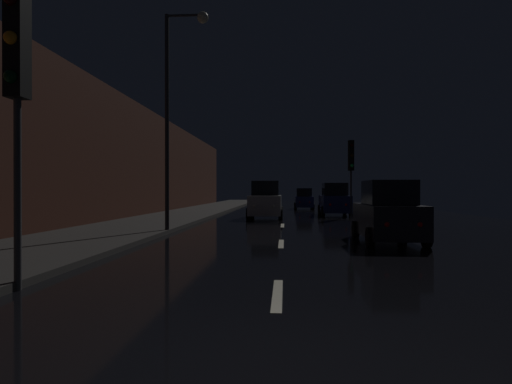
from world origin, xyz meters
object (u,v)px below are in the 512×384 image
Objects in this scene: traffic_light_near_left at (17,67)px; car_distant_taillights at (304,200)px; car_approaching_headlights at (266,201)px; car_parked_right_far at (334,201)px; traffic_light_far_right at (351,161)px; streetlamp_overhead at (177,91)px; car_parked_right_near at (388,214)px.

car_distant_taillights is (6.15, 32.64, -2.89)m from traffic_light_near_left.
car_parked_right_far is (4.49, 3.44, -0.03)m from car_approaching_headlights.
car_approaching_headlights is at bearing -85.04° from traffic_light_far_right.
traffic_light_near_left is 1.19× the size of car_parked_right_far.
traffic_light_near_left is 19.90m from car_approaching_headlights.
car_parked_right_far is (-0.80, 2.04, -2.50)m from traffic_light_far_right.
streetlamp_overhead is 24.09m from car_distant_taillights.
traffic_light_far_right reaches higher than car_parked_right_near.
car_distant_taillights is 25.26m from car_parked_right_near.
traffic_light_near_left reaches higher than car_distant_taillights.
car_parked_right_near is at bearing -176.29° from car_distant_taillights.
car_parked_right_near is at bearing -13.31° from traffic_light_far_right.
traffic_light_near_left reaches higher than traffic_light_far_right.
traffic_light_far_right is at bearing -168.33° from car_distant_taillights.
streetlamp_overhead is (-8.28, -11.10, 2.04)m from traffic_light_far_right.
car_approaching_headlights reaches higher than car_parked_right_far.
car_approaching_headlights is 1.03× the size of car_parked_right_far.
streetlamp_overhead is at bearing 178.11° from traffic_light_near_left.
streetlamp_overhead is 1.93× the size of car_approaching_headlights.
streetlamp_overhead reaches higher than car_parked_right_near.
traffic_light_far_right is 13.67m from car_parked_right_near.
traffic_light_near_left is 1.29× the size of car_parked_right_near.
car_parked_right_far is at bearing 60.37° from streetlamp_overhead.
traffic_light_near_left is at bearing 169.34° from car_distant_taillights.
car_approaching_headlights is 5.65m from car_parked_right_far.
streetlamp_overhead is at bearing -17.10° from car_approaching_headlights.
traffic_light_near_left is 0.60× the size of streetlamp_overhead.
traffic_light_near_left is 9.91m from streetlamp_overhead.
streetlamp_overhead is (0.31, 9.74, 1.79)m from traffic_light_near_left.
streetlamp_overhead reaches higher than car_approaching_headlights.
traffic_light_near_left is at bearing -91.81° from streetlamp_overhead.
car_distant_taillights is 9.90m from car_parked_right_far.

